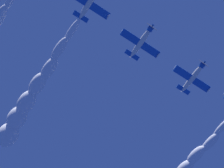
{
  "coord_description": "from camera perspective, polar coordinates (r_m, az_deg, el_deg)",
  "views": [
    {
      "loc": [
        -6.97,
        15.28,
        1.8
      ],
      "look_at": [
        15.67,
        1.16,
        66.35
      ],
      "focal_mm": 56.05,
      "sensor_mm": 36.0,
      "label": 1
    }
  ],
  "objects": [
    {
      "name": "airplane_left_wingman",
      "position": [
        72.78,
        13.11,
        1.15
      ],
      "size": [
        8.01,
        8.93,
        2.51
      ],
      "color": "silver"
    },
    {
      "name": "airplane_right_wingman",
      "position": [
        69.14,
        4.85,
        6.96
      ],
      "size": [
        8.02,
        8.93,
        2.5
      ],
      "color": "silver"
    },
    {
      "name": "airplane_outer_left",
      "position": [
        66.86,
        -3.58,
        13.27
      ],
      "size": [
        8.03,
        8.92,
        2.58
      ],
      "color": "silver"
    },
    {
      "name": "smoke_trail_outer_left",
      "position": [
        74.41,
        -14.1,
        -3.62
      ],
      "size": [
        32.41,
        4.62,
        4.77
      ],
      "color": "white"
    }
  ]
}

